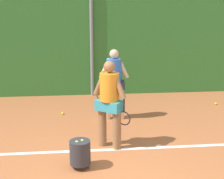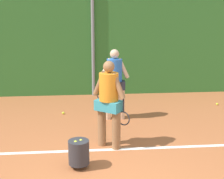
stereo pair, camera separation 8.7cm
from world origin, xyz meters
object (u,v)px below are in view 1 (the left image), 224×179
tennis_ball_5 (63,113)px  player_midcourt (114,81)px  player_foreground_near (110,100)px  tennis_ball_7 (216,104)px  ball_hopper (80,152)px

tennis_ball_5 → player_midcourt: bearing=-20.0°
player_midcourt → player_foreground_near: bearing=83.4°
player_midcourt → tennis_ball_7: (3.06, 0.91, -0.94)m
ball_hopper → tennis_ball_5: ball_hopper is taller
player_foreground_near → tennis_ball_7: (3.33, 2.61, -0.94)m
tennis_ball_5 → tennis_ball_7: 4.38m
player_foreground_near → player_midcourt: player_midcourt is taller
player_foreground_near → tennis_ball_5: bearing=152.5°
player_midcourt → ball_hopper: size_ratio=3.40×
player_foreground_near → tennis_ball_7: 4.34m
ball_hopper → tennis_ball_7: 5.23m
player_midcourt → tennis_ball_5: (-1.30, 0.47, -0.94)m
player_midcourt → ball_hopper: (-0.86, -2.54, -0.69)m
player_foreground_near → ball_hopper: bearing=-88.2°
ball_hopper → tennis_ball_7: size_ratio=7.78×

